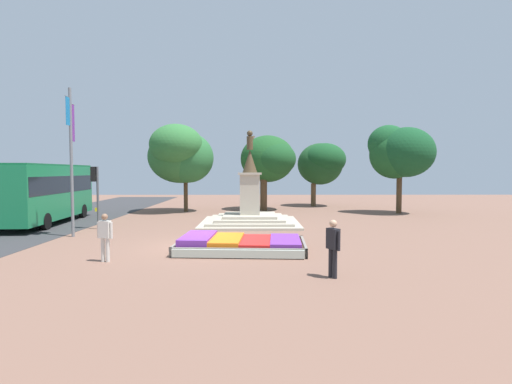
{
  "coord_description": "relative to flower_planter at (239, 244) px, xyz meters",
  "views": [
    {
      "loc": [
        2.22,
        -16.31,
        3.12
      ],
      "look_at": [
        2.36,
        2.75,
        2.12
      ],
      "focal_mm": 28.0,
      "sensor_mm": 36.0,
      "label": 1
    }
  ],
  "objects": [
    {
      "name": "park_tree_mid_canopy",
      "position": [
        6.65,
        19.83,
        3.65
      ],
      "size": [
        4.15,
        4.27,
        5.6
      ],
      "color": "brown",
      "rests_on": "ground_plane"
    },
    {
      "name": "park_tree_far_right",
      "position": [
        -4.88,
        14.89,
        4.17
      ],
      "size": [
        5.05,
        5.29,
        6.6
      ],
      "color": "#4C3823",
      "rests_on": "ground_plane"
    },
    {
      "name": "statue_monument",
      "position": [
        0.37,
        7.87,
        0.57
      ],
      "size": [
        5.69,
        5.69,
        5.49
      ],
      "color": "#B4AA95",
      "rests_on": "ground_plane"
    },
    {
      "name": "traffic_light_mid_block",
      "position": [
        -7.91,
        5.91,
        2.08
      ],
      "size": [
        0.42,
        0.31,
        3.36
      ],
      "color": "#4C5156",
      "rests_on": "ground_plane"
    },
    {
      "name": "park_tree_behind_statue",
      "position": [
        11.26,
        13.71,
        4.3
      ],
      "size": [
        4.67,
        4.15,
        6.52
      ],
      "color": "#4C3823",
      "rests_on": "ground_plane"
    },
    {
      "name": "park_tree_far_left",
      "position": [
        1.86,
        16.44,
        3.84
      ],
      "size": [
        4.4,
        4.93,
        5.98
      ],
      "color": "#4C3823",
      "rests_on": "ground_plane"
    },
    {
      "name": "city_bus",
      "position": [
        -11.79,
        8.05,
        1.77
      ],
      "size": [
        3.16,
        9.46,
        3.52
      ],
      "color": "#197A47",
      "rests_on": "ground_plane"
    },
    {
      "name": "flower_planter",
      "position": [
        0.0,
        0.0,
        0.0
      ],
      "size": [
        5.16,
        3.37,
        0.59
      ],
      "color": "#38281C",
      "rests_on": "ground_plane"
    },
    {
      "name": "pedestrian_near_planter",
      "position": [
        -4.52,
        -1.92,
        0.72
      ],
      "size": [
        0.56,
        0.29,
        1.66
      ],
      "color": "beige",
      "rests_on": "ground_plane"
    },
    {
      "name": "ground_plane",
      "position": [
        -1.66,
        0.78,
        -0.24
      ],
      "size": [
        72.48,
        72.48,
        0.0
      ],
      "primitive_type": "plane",
      "color": "brown"
    },
    {
      "name": "banner_pole",
      "position": [
        -8.01,
        3.38,
        3.6
      ],
      "size": [
        0.14,
        1.07,
        7.02
      ],
      "color": "slate",
      "rests_on": "ground_plane"
    },
    {
      "name": "pedestrian_with_handbag",
      "position": [
        2.89,
        -4.03,
        0.75
      ],
      "size": [
        0.39,
        0.5,
        1.71
      ],
      "color": "black",
      "rests_on": "ground_plane"
    }
  ]
}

